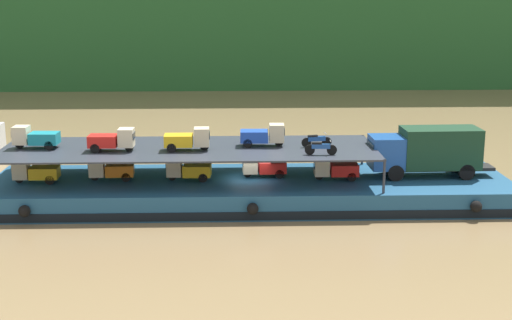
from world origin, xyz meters
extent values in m
plane|color=olive|center=(0.00, 0.00, 0.00)|extent=(400.00, 400.00, 0.00)
cube|color=navy|center=(0.00, 0.00, 0.75)|extent=(32.19, 8.02, 1.50)
cube|color=black|center=(0.00, -4.03, 0.35)|extent=(31.54, 0.06, 0.50)
sphere|color=black|center=(-12.87, -4.21, 0.85)|extent=(0.68, 0.68, 0.68)
sphere|color=black|center=(0.00, -4.21, 0.85)|extent=(0.68, 0.68, 0.68)
sphere|color=black|center=(12.87, -4.21, 0.85)|extent=(0.68, 0.68, 0.68)
cube|color=#1E4C99|center=(8.49, 0.16, 3.10)|extent=(2.05, 2.23, 2.00)
cube|color=#192833|center=(7.46, 0.14, 3.45)|extent=(0.10, 1.84, 0.60)
cube|color=#193823|center=(11.89, 0.25, 3.35)|extent=(4.85, 2.41, 2.50)
cube|color=black|center=(11.89, 0.25, 2.05)|extent=(6.83, 1.54, 0.20)
cylinder|color=black|center=(8.87, 1.18, 2.00)|extent=(1.01, 0.30, 1.00)
cylinder|color=black|center=(8.92, -0.84, 2.00)|extent=(1.01, 0.30, 1.00)
cylinder|color=black|center=(13.31, 1.29, 2.00)|extent=(1.01, 0.30, 1.00)
cylinder|color=black|center=(13.36, -0.73, 2.00)|extent=(1.01, 0.30, 1.00)
cylinder|color=#2D333D|center=(7.61, 3.53, 2.50)|extent=(0.16, 0.16, 2.00)
cylinder|color=#2D333D|center=(7.61, -3.53, 2.50)|extent=(0.16, 0.16, 2.00)
cylinder|color=#2D333D|center=(-15.21, 3.53, 2.50)|extent=(0.16, 0.16, 2.00)
cube|color=#2D333D|center=(-3.80, 0.00, 3.45)|extent=(22.99, 7.22, 0.10)
cube|color=gold|center=(-12.59, -0.43, 2.13)|extent=(1.72, 1.23, 0.70)
cube|color=#C6B793|center=(-13.99, -0.45, 2.33)|extent=(0.92, 1.01, 1.10)
cube|color=#19232D|center=(-14.46, -0.46, 2.44)|extent=(0.05, 0.85, 0.38)
cylinder|color=black|center=(-14.14, -0.46, 1.78)|extent=(0.56, 0.15, 0.56)
cylinder|color=black|center=(-12.20, 0.11, 1.78)|extent=(0.56, 0.15, 0.56)
cylinder|color=black|center=(-12.18, -0.95, 1.78)|extent=(0.56, 0.15, 0.56)
cube|color=orange|center=(-8.09, 0.04, 2.13)|extent=(1.77, 1.30, 0.70)
cube|color=beige|center=(-9.49, -0.04, 2.33)|extent=(0.96, 1.05, 1.10)
cube|color=#19232D|center=(-9.96, -0.07, 2.44)|extent=(0.09, 0.85, 0.38)
cylinder|color=black|center=(-9.64, -0.05, 1.78)|extent=(0.57, 0.17, 0.56)
cylinder|color=black|center=(-7.72, 0.59, 1.78)|extent=(0.57, 0.17, 0.56)
cylinder|color=black|center=(-7.66, -0.46, 1.78)|extent=(0.57, 0.17, 0.56)
cube|color=gold|center=(-3.31, -0.22, 2.13)|extent=(1.76, 1.29, 0.70)
cube|color=#C6B793|center=(-4.70, -0.15, 2.33)|extent=(0.95, 1.05, 1.10)
cube|color=#19232D|center=(-5.17, -0.12, 2.44)|extent=(0.09, 0.85, 0.38)
cylinder|color=black|center=(-4.85, -0.14, 1.78)|extent=(0.57, 0.17, 0.56)
cylinder|color=black|center=(-2.88, 0.28, 1.78)|extent=(0.57, 0.17, 0.56)
cylinder|color=black|center=(-2.94, -0.77, 1.78)|extent=(0.57, 0.17, 0.56)
cube|color=red|center=(1.37, 0.52, 2.13)|extent=(1.77, 1.30, 0.70)
cube|color=beige|center=(-0.02, 0.44, 2.33)|extent=(0.96, 1.05, 1.10)
cube|color=#19232D|center=(-0.49, 0.41, 2.44)|extent=(0.09, 0.85, 0.38)
cylinder|color=black|center=(-0.17, 0.43, 1.78)|extent=(0.57, 0.17, 0.56)
cylinder|color=black|center=(1.74, 1.07, 1.78)|extent=(0.57, 0.17, 0.56)
cylinder|color=black|center=(1.80, 0.01, 1.78)|extent=(0.57, 0.17, 0.56)
cube|color=red|center=(5.80, -0.33, 2.13)|extent=(1.71, 1.21, 0.70)
cube|color=beige|center=(4.40, -0.32, 2.33)|extent=(0.91, 1.01, 1.10)
cube|color=#19232D|center=(3.93, -0.32, 2.44)|extent=(0.05, 0.85, 0.38)
cylinder|color=black|center=(4.25, -0.32, 1.78)|extent=(0.56, 0.14, 0.56)
cylinder|color=black|center=(6.20, 0.20, 1.78)|extent=(0.56, 0.14, 0.56)
cylinder|color=black|center=(6.20, -0.86, 1.78)|extent=(0.56, 0.14, 0.56)
cube|color=teal|center=(-12.63, 0.20, 4.13)|extent=(1.75, 1.27, 0.70)
cube|color=beige|center=(-14.02, 0.25, 4.33)|extent=(0.94, 1.03, 1.10)
cube|color=#19232D|center=(-14.49, 0.27, 4.44)|extent=(0.07, 0.85, 0.38)
cylinder|color=black|center=(-14.17, 0.26, 3.78)|extent=(0.57, 0.16, 0.56)
cylinder|color=black|center=(-12.21, 0.71, 3.78)|extent=(0.57, 0.16, 0.56)
cylinder|color=black|center=(-12.25, -0.35, 3.78)|extent=(0.57, 0.16, 0.56)
cube|color=red|center=(-8.90, -0.70, 4.13)|extent=(1.73, 1.25, 0.70)
cube|color=beige|center=(-7.50, -0.74, 4.33)|extent=(0.93, 1.02, 1.10)
cube|color=#19232D|center=(-7.03, -0.75, 4.44)|extent=(0.06, 0.85, 0.38)
cylinder|color=black|center=(-7.35, -0.74, 3.78)|extent=(0.56, 0.16, 0.56)
cylinder|color=black|center=(-9.31, -1.22, 3.78)|extent=(0.56, 0.16, 0.56)
cylinder|color=black|center=(-9.28, -0.16, 3.78)|extent=(0.56, 0.16, 0.56)
cube|color=gold|center=(-4.37, -0.71, 4.13)|extent=(1.72, 1.22, 0.70)
cube|color=beige|center=(-2.97, -0.69, 4.33)|extent=(0.91, 1.01, 1.10)
cube|color=#19232D|center=(-2.50, -0.68, 4.44)|extent=(0.05, 0.85, 0.38)
cylinder|color=black|center=(-2.82, -0.69, 3.78)|extent=(0.56, 0.15, 0.56)
cylinder|color=black|center=(-4.76, -1.24, 3.78)|extent=(0.56, 0.15, 0.56)
cylinder|color=black|center=(-4.78, -0.18, 3.78)|extent=(0.56, 0.15, 0.56)
cube|color=#1E47B7|center=(0.23, 0.40, 4.13)|extent=(1.73, 1.24, 0.70)
cube|color=beige|center=(1.63, 0.36, 4.33)|extent=(0.93, 1.02, 1.10)
cube|color=#19232D|center=(2.10, 0.35, 4.44)|extent=(0.06, 0.85, 0.38)
cylinder|color=black|center=(1.78, 0.36, 3.78)|extent=(0.56, 0.15, 0.56)
cylinder|color=black|center=(-0.18, -0.12, 3.78)|extent=(0.56, 0.15, 0.56)
cylinder|color=black|center=(-0.15, 0.94, 3.78)|extent=(0.56, 0.15, 0.56)
cylinder|color=black|center=(4.74, -2.21, 3.80)|extent=(0.61, 0.14, 0.60)
cylinder|color=black|center=(3.44, -2.12, 3.80)|extent=(0.61, 0.14, 0.60)
cube|color=#1E4C99|center=(4.09, -2.17, 4.02)|extent=(1.11, 0.28, 0.28)
cube|color=black|center=(3.84, -2.15, 4.20)|extent=(0.61, 0.24, 0.12)
cylinder|color=#B2B2B7|center=(4.64, -2.21, 4.35)|extent=(0.08, 0.55, 0.04)
cylinder|color=black|center=(4.73, 0.09, 3.80)|extent=(0.61, 0.19, 0.60)
cylinder|color=black|center=(3.44, -0.09, 3.80)|extent=(0.61, 0.19, 0.60)
cube|color=#1E4C99|center=(4.09, 0.00, 4.02)|extent=(1.12, 0.36, 0.28)
cube|color=black|center=(3.84, -0.04, 4.20)|extent=(0.62, 0.29, 0.12)
cylinder|color=#B2B2B7|center=(4.63, 0.08, 4.35)|extent=(0.12, 0.55, 0.04)
camera|label=1|loc=(-1.18, -43.68, 13.12)|focal=50.91mm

